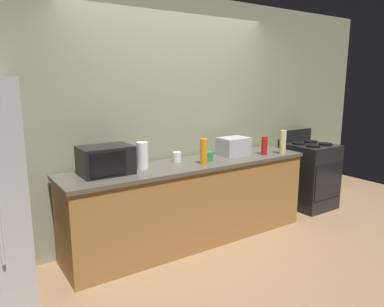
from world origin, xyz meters
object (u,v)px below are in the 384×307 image
at_px(toaster_oven, 234,146).
at_px(bottle_hot_sauce, 264,146).
at_px(stove_range, 310,175).
at_px(mug_white, 177,157).
at_px(mug_green, 209,156).
at_px(paper_towel_roll, 143,155).
at_px(bottle_vinegar, 283,142).
at_px(microwave, 106,160).
at_px(bottle_dish_soap, 204,152).

height_order(toaster_oven, bottle_hot_sauce, bottle_hot_sauce).
relative_size(stove_range, mug_white, 10.16).
height_order(mug_white, mug_green, mug_white).
height_order(paper_towel_roll, mug_white, paper_towel_roll).
height_order(toaster_oven, mug_white, toaster_oven).
distance_m(toaster_oven, paper_towel_roll, 1.20).
bearing_deg(mug_white, bottle_vinegar, -15.51).
relative_size(microwave, bottle_hot_sauce, 2.19).
bearing_deg(paper_towel_roll, stove_range, -1.12).
xyz_separation_m(stove_range, toaster_oven, (-1.37, 0.06, 0.54)).
distance_m(mug_white, mug_green, 0.36).
bearing_deg(stove_range, paper_towel_roll, 178.88).
bearing_deg(microwave, toaster_oven, 0.44).
distance_m(bottle_dish_soap, mug_white, 0.33).
distance_m(paper_towel_roll, mug_white, 0.47).
relative_size(microwave, paper_towel_roll, 1.78).
relative_size(stove_range, paper_towel_roll, 4.00).
xyz_separation_m(paper_towel_roll, mug_white, (0.45, 0.08, -0.08)).
bearing_deg(toaster_oven, bottle_vinegar, -27.72).
xyz_separation_m(paper_towel_roll, bottle_vinegar, (1.73, -0.27, 0.01)).
height_order(stove_range, mug_white, stove_range).
xyz_separation_m(microwave, mug_green, (1.16, -0.08, -0.08)).
height_order(microwave, toaster_oven, microwave).
height_order(bottle_vinegar, mug_white, bottle_vinegar).
height_order(microwave, bottle_dish_soap, bottle_dish_soap).
xyz_separation_m(stove_range, bottle_vinegar, (-0.83, -0.22, 0.58)).
xyz_separation_m(microwave, toaster_oven, (1.58, 0.01, -0.03)).
xyz_separation_m(bottle_dish_soap, mug_white, (-0.17, 0.27, -0.08)).
height_order(stove_range, paper_towel_roll, paper_towel_roll).
height_order(bottle_hot_sauce, bottle_dish_soap, bottle_dish_soap).
distance_m(microwave, toaster_oven, 1.58).
relative_size(paper_towel_roll, mug_white, 2.54).
xyz_separation_m(bottle_dish_soap, bottle_vinegar, (1.10, -0.09, 0.01)).
xyz_separation_m(toaster_oven, mug_green, (-0.42, -0.09, -0.05)).
xyz_separation_m(toaster_oven, mug_white, (-0.74, 0.07, -0.05)).
bearing_deg(mug_white, toaster_oven, -5.67).
xyz_separation_m(stove_range, mug_white, (-2.11, 0.13, 0.49)).
distance_m(stove_range, paper_towel_roll, 2.63).
bearing_deg(mug_white, mug_green, -27.75).
xyz_separation_m(paper_towel_roll, bottle_dish_soap, (0.62, -0.18, 0.00)).
bearing_deg(mug_white, stove_range, -3.63).
distance_m(bottle_dish_soap, mug_green, 0.20).
relative_size(bottle_hot_sauce, bottle_vinegar, 0.76).
bearing_deg(bottle_dish_soap, paper_towel_roll, 163.79).
height_order(stove_range, mug_green, stove_range).
bearing_deg(bottle_hot_sauce, bottle_vinegar, -25.03).
xyz_separation_m(bottle_hot_sauce, bottle_dish_soap, (-0.90, -0.01, 0.03)).
bearing_deg(bottle_dish_soap, mug_green, 34.05).
bearing_deg(bottle_hot_sauce, stove_range, 6.69).
bearing_deg(mug_green, toaster_oven, 12.31).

